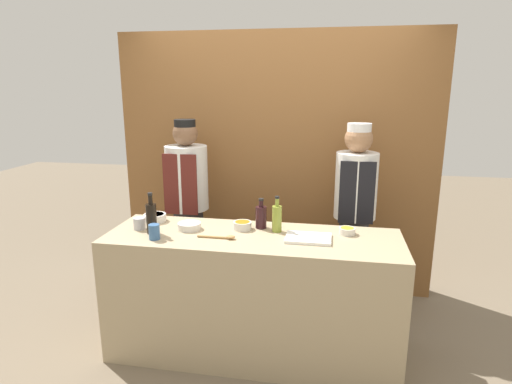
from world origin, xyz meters
TOP-DOWN VIEW (x-y plane):
  - ground_plane at (0.00, 0.00)m, footprint 14.00×14.00m
  - cabinet_wall at (0.00, 1.19)m, footprint 2.93×0.18m
  - counter at (0.00, 0.00)m, footprint 2.06×0.66m
  - sauce_bowl_yellow at (0.65, 0.15)m, footprint 0.11×0.11m
  - sauce_bowl_purple at (-0.80, 0.19)m, footprint 0.17×0.17m
  - sauce_bowl_brown at (-0.48, 0.05)m, footprint 0.17×0.17m
  - sauce_bowl_orange at (-0.10, 0.12)m, footprint 0.13×0.13m
  - cutting_board at (0.39, -0.01)m, footprint 0.31×0.22m
  - bottle_oil at (0.15, 0.12)m, footprint 0.07×0.07m
  - bottle_soy at (-0.71, -0.08)m, footprint 0.07×0.07m
  - bottle_wine at (0.03, 0.17)m, footprint 0.08×0.08m
  - cup_steel at (-0.83, -0.01)m, footprint 0.09×0.09m
  - cup_blue at (-0.64, -0.19)m, footprint 0.07×0.07m
  - wooden_spoon at (-0.19, -0.10)m, footprint 0.27×0.05m
  - chef_left at (-0.72, 0.73)m, footprint 0.37×0.37m
  - chef_right at (0.72, 0.73)m, footprint 0.34×0.34m

SIDE VIEW (x-z plane):
  - ground_plane at x=0.00m, z-range 0.00..0.00m
  - counter at x=0.00m, z-range 0.00..0.91m
  - chef_left at x=-0.72m, z-range 0.07..1.71m
  - chef_right at x=0.72m, z-range 0.08..1.71m
  - cutting_board at x=0.39m, z-range 0.91..0.93m
  - wooden_spoon at x=-0.19m, z-range 0.91..0.94m
  - sauce_bowl_yellow at x=0.65m, z-range 0.91..0.96m
  - sauce_bowl_brown at x=-0.48m, z-range 0.91..0.96m
  - sauce_bowl_orange at x=-0.10m, z-range 0.91..0.97m
  - sauce_bowl_purple at x=-0.80m, z-range 0.91..0.97m
  - cup_steel at x=-0.83m, z-range 0.91..1.00m
  - cup_blue at x=-0.64m, z-range 0.91..1.01m
  - bottle_wine at x=0.03m, z-range 0.89..1.11m
  - bottle_oil at x=0.15m, z-range 0.88..1.14m
  - bottle_soy at x=-0.71m, z-range 0.88..1.17m
  - cabinet_wall at x=0.00m, z-range 0.00..2.40m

